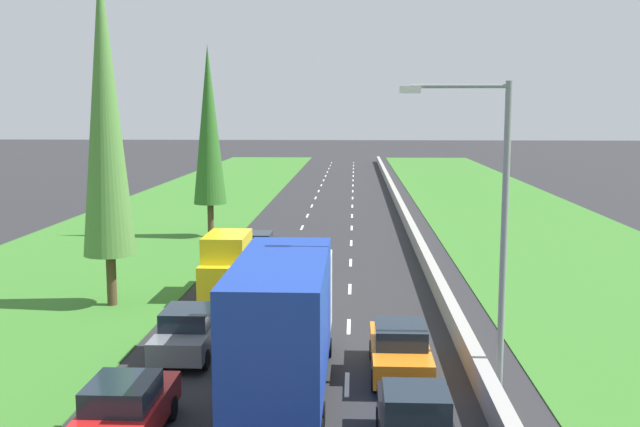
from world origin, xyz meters
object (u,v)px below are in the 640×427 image
at_px(black_sedan_left_lane, 257,247).
at_px(yellow_van_left_lane, 228,265).
at_px(orange_sedan_right_lane, 400,350).
at_px(poplar_tree_third, 209,126).
at_px(black_hatchback_right_lane_second, 415,422).
at_px(poplar_tree_second, 105,109).
at_px(blue_box_truck_centre_lane, 285,322).
at_px(red_sedan_left_lane, 124,411).
at_px(grey_sedan_left_lane, 189,331).
at_px(street_light_mast, 493,212).

bearing_deg(black_sedan_left_lane, yellow_van_left_lane, -92.42).
height_order(orange_sedan_right_lane, poplar_tree_third, poplar_tree_third).
distance_m(black_hatchback_right_lane_second, poplar_tree_third, 32.88).
relative_size(poplar_tree_second, poplar_tree_third, 1.16).
height_order(blue_box_truck_centre_lane, orange_sedan_right_lane, blue_box_truck_centre_lane).
distance_m(red_sedan_left_lane, blue_box_truck_centre_lane, 5.08).
bearing_deg(grey_sedan_left_lane, blue_box_truck_centre_lane, -44.24).
distance_m(yellow_van_left_lane, street_light_mast, 14.68).
xyz_separation_m(grey_sedan_left_lane, black_sedan_left_lane, (0.26, 15.46, 0.00)).
xyz_separation_m(yellow_van_left_lane, black_sedan_left_lane, (0.31, 7.33, -0.59)).
distance_m(poplar_tree_second, street_light_mast, 16.79).
height_order(blue_box_truck_centre_lane, poplar_tree_third, poplar_tree_third).
height_order(grey_sedan_left_lane, orange_sedan_right_lane, same).
bearing_deg(grey_sedan_left_lane, black_hatchback_right_lane_second, -45.13).
bearing_deg(yellow_van_left_lane, street_light_mast, -47.40).
relative_size(poplar_tree_third, street_light_mast, 1.37).
relative_size(yellow_van_left_lane, poplar_tree_second, 0.34).
xyz_separation_m(black_hatchback_right_lane_second, poplar_tree_third, (-10.80, 30.39, 6.39)).
distance_m(grey_sedan_left_lane, black_hatchback_right_lane_second, 9.91).
distance_m(black_hatchback_right_lane_second, street_light_mast, 6.93).
bearing_deg(black_hatchback_right_lane_second, grey_sedan_left_lane, 134.87).
bearing_deg(street_light_mast, blue_box_truck_centre_lane, -169.03).
bearing_deg(yellow_van_left_lane, orange_sedan_right_lane, -54.17).
relative_size(grey_sedan_left_lane, street_light_mast, 0.50).
bearing_deg(grey_sedan_left_lane, black_sedan_left_lane, 89.02).
xyz_separation_m(black_hatchback_right_lane_second, black_sedan_left_lane, (-6.72, 22.48, -0.02)).
xyz_separation_m(black_sedan_left_lane, poplar_tree_second, (-4.92, -9.33, 7.40)).
relative_size(blue_box_truck_centre_lane, black_hatchback_right_lane_second, 2.41).
xyz_separation_m(grey_sedan_left_lane, street_light_mast, (9.55, -2.31, 4.42)).
xyz_separation_m(grey_sedan_left_lane, poplar_tree_second, (-4.66, 6.13, 7.40)).
distance_m(black_sedan_left_lane, poplar_tree_third, 10.97).
distance_m(grey_sedan_left_lane, orange_sedan_right_lane, 7.14).
bearing_deg(blue_box_truck_centre_lane, black_sedan_left_lane, 99.89).
bearing_deg(red_sedan_left_lane, street_light_mast, 24.41).
height_order(yellow_van_left_lane, street_light_mast, street_light_mast).
bearing_deg(black_sedan_left_lane, grey_sedan_left_lane, -90.98).
xyz_separation_m(red_sedan_left_lane, grey_sedan_left_lane, (0.11, 6.69, 0.00)).
xyz_separation_m(red_sedan_left_lane, street_light_mast, (9.66, 4.38, 4.42)).
relative_size(grey_sedan_left_lane, poplar_tree_second, 0.31).
bearing_deg(blue_box_truck_centre_lane, yellow_van_left_lane, 107.29).
bearing_deg(red_sedan_left_lane, grey_sedan_left_lane, 89.07).
bearing_deg(street_light_mast, poplar_tree_third, 117.50).
bearing_deg(blue_box_truck_centre_lane, red_sedan_left_lane, -138.74).
bearing_deg(blue_box_truck_centre_lane, black_hatchback_right_lane_second, -46.02).
relative_size(blue_box_truck_centre_lane, yellow_van_left_lane, 1.92).
relative_size(red_sedan_left_lane, blue_box_truck_centre_lane, 0.48).
height_order(grey_sedan_left_lane, black_hatchback_right_lane_second, black_hatchback_right_lane_second).
relative_size(blue_box_truck_centre_lane, street_light_mast, 1.04).
bearing_deg(red_sedan_left_lane, yellow_van_left_lane, 89.75).
height_order(orange_sedan_right_lane, poplar_tree_second, poplar_tree_second).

